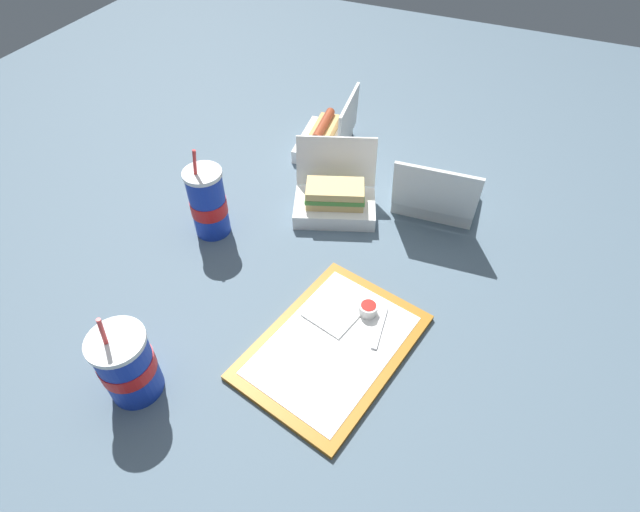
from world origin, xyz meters
The scene contains 10 objects.
ground_plane centered at (0.00, 0.00, 0.00)m, with size 3.20×3.20×0.00m, color #4C6070.
food_tray centered at (0.20, 0.08, 0.01)m, with size 0.42×0.34×0.01m.
ketchup_cup centered at (0.10, 0.12, 0.03)m, with size 0.04×0.04×0.02m.
napkin_stack centered at (0.13, 0.05, 0.02)m, with size 0.10×0.10×0.00m, color white.
plastic_fork centered at (0.13, 0.15, 0.02)m, with size 0.11×0.01×0.01m, color white.
clamshell_hotdog_corner centered at (-0.44, -0.21, 0.04)m, with size 0.22×0.17×0.17m.
clamshell_sandwich_back centered at (-0.19, -0.08, 0.04)m, with size 0.23×0.25×0.17m.
clamshell_hotdog_left centered at (-0.31, 0.15, 0.04)m, with size 0.20×0.22×0.18m.
soda_cup_left centered at (0.00, -0.33, 0.09)m, with size 0.09×0.09×0.24m.
soda_cup_center centered at (0.43, -0.22, 0.08)m, with size 0.10×0.10×0.22m.
Camera 1 is at (0.73, 0.29, 0.85)m, focal length 28.00 mm.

